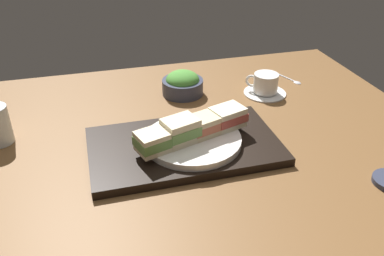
{
  "coord_description": "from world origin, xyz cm",
  "views": [
    {
      "loc": [
        -18.26,
        -86.5,
        56.21
      ],
      "look_at": [
        4.23,
        -3.73,
        5.0
      ],
      "focal_mm": 38.41,
      "sensor_mm": 36.0,
      "label": 1
    }
  ],
  "objects": [
    {
      "name": "sandwich_inner_far",
      "position": [
        7.08,
        -4.96,
        6.15
      ],
      "size": [
        9.78,
        8.38,
        4.68
      ],
      "color": "beige",
      "rests_on": "sandwich_plate"
    },
    {
      "name": "salad_bowl",
      "position": [
        9.12,
        25.2,
        3.36
      ],
      "size": [
        12.6,
        12.6,
        7.47
      ],
      "color": "#33384C",
      "rests_on": "ground_plane"
    },
    {
      "name": "sandwich_plate",
      "position": [
        3.81,
        -5.97,
        2.98
      ],
      "size": [
        23.5,
        23.5,
        1.65
      ],
      "primitive_type": "cylinder",
      "color": "white",
      "rests_on": "serving_tray"
    },
    {
      "name": "coffee_cup",
      "position": [
        33.65,
        18.63,
        2.86
      ],
      "size": [
        13.07,
        13.07,
        6.56
      ],
      "color": "white",
      "rests_on": "ground_plane"
    },
    {
      "name": "teaspoon",
      "position": [
        46.81,
        24.51,
        0.35
      ],
      "size": [
        4.77,
        9.92,
        0.8
      ],
      "color": "silver",
      "rests_on": "ground_plane"
    },
    {
      "name": "serving_tray",
      "position": [
        1.84,
        -5.25,
        1.08
      ],
      "size": [
        45.8,
        26.82,
        2.16
      ],
      "primitive_type": "cube",
      "color": "black",
      "rests_on": "ground_plane"
    },
    {
      "name": "sandwich_farmost",
      "position": [
        13.61,
        -2.93,
        6.3
      ],
      "size": [
        9.88,
        8.66,
        4.99
      ],
      "color": "#EFE5C1",
      "rests_on": "sandwich_plate"
    },
    {
      "name": "sandwich_inner_near",
      "position": [
        0.54,
        -6.98,
        6.75
      ],
      "size": [
        9.59,
        8.51,
        5.89
      ],
      "color": "beige",
      "rests_on": "sandwich_plate"
    },
    {
      "name": "ground_plane",
      "position": [
        0.0,
        0.0,
        -1.5
      ],
      "size": [
        140.0,
        100.0,
        3.0
      ],
      "primitive_type": "cube",
      "color": "brown"
    },
    {
      "name": "sandwich_nearmost",
      "position": [
        -6.0,
        -9.0,
        6.17
      ],
      "size": [
        9.75,
        8.41,
        4.72
      ],
      "color": "beige",
      "rests_on": "sandwich_plate"
    }
  ]
}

